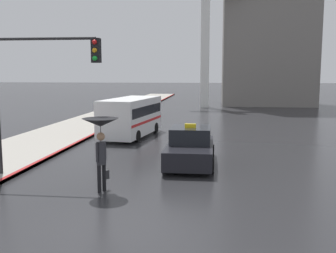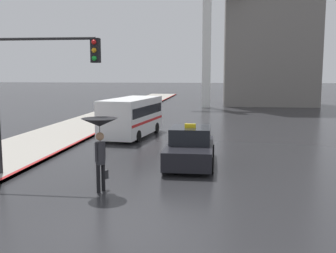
{
  "view_description": "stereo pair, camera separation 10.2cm",
  "coord_description": "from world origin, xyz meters",
  "px_view_note": "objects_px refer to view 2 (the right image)",
  "views": [
    {
      "loc": [
        2.4,
        -8.28,
        3.64
      ],
      "look_at": [
        0.44,
        8.18,
        1.4
      ],
      "focal_mm": 42.0,
      "sensor_mm": 36.0,
      "label": 1
    },
    {
      "loc": [
        2.5,
        -8.27,
        3.64
      ],
      "look_at": [
        0.44,
        8.18,
        1.4
      ],
      "focal_mm": 42.0,
      "sensor_mm": 36.0,
      "label": 2
    }
  ],
  "objects_px": {
    "pedestrian_with_umbrella": "(100,132)",
    "monument_cross": "(207,16)",
    "taxi": "(190,148)",
    "traffic_light": "(39,75)",
    "ambulance_van": "(132,115)"
  },
  "relations": [
    {
      "from": "ambulance_van",
      "to": "monument_cross",
      "type": "xyz_separation_m",
      "value": [
        3.69,
        20.53,
        8.4
      ]
    },
    {
      "from": "taxi",
      "to": "monument_cross",
      "type": "xyz_separation_m",
      "value": [
        -0.16,
        27.22,
        8.96
      ]
    },
    {
      "from": "ambulance_van",
      "to": "taxi",
      "type": "bearing_deg",
      "value": 127.89
    },
    {
      "from": "taxi",
      "to": "ambulance_van",
      "type": "height_order",
      "value": "ambulance_van"
    },
    {
      "from": "taxi",
      "to": "traffic_light",
      "type": "xyz_separation_m",
      "value": [
        -4.97,
        -2.74,
        2.9
      ]
    },
    {
      "from": "ambulance_van",
      "to": "pedestrian_with_umbrella",
      "type": "bearing_deg",
      "value": 105.22
    },
    {
      "from": "traffic_light",
      "to": "monument_cross",
      "type": "distance_m",
      "value": 30.94
    },
    {
      "from": "taxi",
      "to": "pedestrian_with_umbrella",
      "type": "bearing_deg",
      "value": 58.33
    },
    {
      "from": "taxi",
      "to": "ambulance_van",
      "type": "bearing_deg",
      "value": -60.09
    },
    {
      "from": "pedestrian_with_umbrella",
      "to": "traffic_light",
      "type": "relative_size",
      "value": 0.45
    },
    {
      "from": "ambulance_van",
      "to": "traffic_light",
      "type": "height_order",
      "value": "traffic_light"
    },
    {
      "from": "pedestrian_with_umbrella",
      "to": "monument_cross",
      "type": "relative_size",
      "value": 0.13
    },
    {
      "from": "taxi",
      "to": "traffic_light",
      "type": "relative_size",
      "value": 0.82
    },
    {
      "from": "taxi",
      "to": "ambulance_van",
      "type": "xyz_separation_m",
      "value": [
        -3.85,
        6.7,
        0.56
      ]
    },
    {
      "from": "traffic_light",
      "to": "monument_cross",
      "type": "xyz_separation_m",
      "value": [
        4.81,
        29.96,
        6.06
      ]
    }
  ]
}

